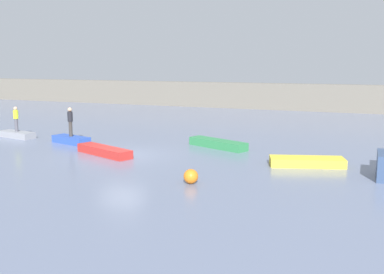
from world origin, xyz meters
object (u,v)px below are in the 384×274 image
(rowboat_red, at_px, (104,151))
(rowboat_yellow, at_px, (307,162))
(rowboat_green, at_px, (218,144))
(rowboat_blue, at_px, (71,140))
(person_dark_shirt, at_px, (70,120))
(rowboat_grey, at_px, (17,135))
(person_hiviz_shirt, at_px, (16,118))
(mooring_buoy, at_px, (191,176))

(rowboat_red, bearing_deg, rowboat_yellow, 29.32)
(rowboat_green, bearing_deg, rowboat_blue, -144.40)
(rowboat_green, height_order, person_dark_shirt, person_dark_shirt)
(rowboat_red, bearing_deg, rowboat_grey, -176.03)
(rowboat_red, distance_m, person_dark_shirt, 4.72)
(rowboat_grey, distance_m, rowboat_green, 13.92)
(rowboat_red, height_order, rowboat_green, rowboat_green)
(rowboat_grey, xyz_separation_m, person_hiviz_shirt, (-0.00, 0.00, 1.16))
(rowboat_blue, xyz_separation_m, rowboat_red, (3.92, -2.32, 0.00))
(person_dark_shirt, bearing_deg, person_hiviz_shirt, 174.64)
(rowboat_yellow, distance_m, person_dark_shirt, 14.75)
(person_dark_shirt, bearing_deg, rowboat_blue, 90.00)
(person_dark_shirt, bearing_deg, mooring_buoy, -29.65)
(rowboat_blue, distance_m, rowboat_green, 9.30)
(rowboat_grey, bearing_deg, rowboat_yellow, 6.46)
(rowboat_blue, height_order, mooring_buoy, mooring_buoy)
(rowboat_yellow, xyz_separation_m, person_hiviz_shirt, (-19.42, 1.32, 1.16))
(rowboat_grey, bearing_deg, person_dark_shirt, 4.99)
(rowboat_red, xyz_separation_m, person_dark_shirt, (-3.92, 2.32, 1.25))
(mooring_buoy, bearing_deg, rowboat_green, 100.23)
(rowboat_grey, bearing_deg, person_hiviz_shirt, 176.31)
(rowboat_grey, height_order, person_hiviz_shirt, person_hiviz_shirt)
(rowboat_grey, distance_m, rowboat_yellow, 19.47)
(mooring_buoy, bearing_deg, person_dark_shirt, 150.35)
(rowboat_red, xyz_separation_m, person_hiviz_shirt, (-8.67, 2.77, 1.14))
(rowboat_blue, bearing_deg, rowboat_red, -15.23)
(rowboat_blue, bearing_deg, person_hiviz_shirt, -169.96)
(rowboat_blue, height_order, rowboat_green, rowboat_green)
(rowboat_grey, relative_size, person_dark_shirt, 1.53)
(rowboat_blue, relative_size, rowboat_yellow, 0.75)
(rowboat_grey, bearing_deg, rowboat_blue, 4.99)
(rowboat_red, height_order, person_dark_shirt, person_dark_shirt)
(rowboat_yellow, bearing_deg, person_hiviz_shirt, 159.71)
(rowboat_green, bearing_deg, rowboat_yellow, -4.29)
(rowboat_grey, height_order, person_dark_shirt, person_dark_shirt)
(mooring_buoy, bearing_deg, person_hiviz_shirt, 157.15)
(rowboat_red, relative_size, person_dark_shirt, 2.15)
(rowboat_yellow, distance_m, person_hiviz_shirt, 19.50)
(rowboat_green, height_order, rowboat_yellow, rowboat_green)
(rowboat_red, xyz_separation_m, rowboat_yellow, (10.75, 1.44, -0.02))
(rowboat_red, distance_m, rowboat_green, 6.74)
(rowboat_blue, distance_m, rowboat_yellow, 14.69)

